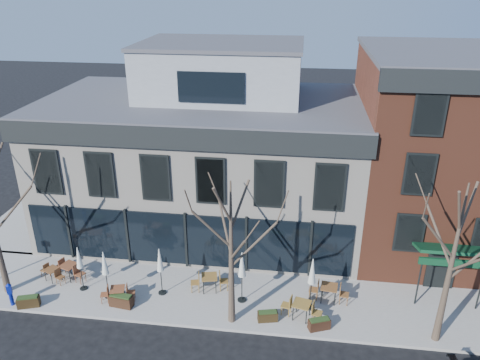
# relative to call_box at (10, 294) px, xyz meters

# --- Properties ---
(ground) EXTENTS (120.00, 120.00, 0.00)m
(ground) POSITION_rel_call_box_xyz_m (7.64, 4.20, -0.80)
(ground) COLOR black
(ground) RESTS_ON ground
(sidewalk_front) EXTENTS (33.50, 4.70, 0.15)m
(sidewalk_front) POSITION_rel_call_box_xyz_m (10.89, 2.05, -0.73)
(sidewalk_front) COLOR gray
(sidewalk_front) RESTS_ON ground
(sidewalk_side) EXTENTS (4.50, 12.00, 0.15)m
(sidewalk_side) POSITION_rel_call_box_xyz_m (-3.61, 10.20, -0.73)
(sidewalk_side) COLOR gray
(sidewalk_side) RESTS_ON ground
(corner_building) EXTENTS (18.39, 10.39, 11.10)m
(corner_building) POSITION_rel_call_box_xyz_m (7.71, 9.27, 3.92)
(corner_building) COLOR beige
(corner_building) RESTS_ON ground
(red_brick_building) EXTENTS (8.20, 11.78, 11.18)m
(red_brick_building) POSITION_rel_call_box_xyz_m (20.64, 9.18, 4.83)
(red_brick_building) COLOR brown
(red_brick_building) RESTS_ON ground
(tree_mid) EXTENTS (3.50, 3.55, 7.04)m
(tree_mid) POSITION_rel_call_box_xyz_m (10.65, 0.30, 2.99)
(tree_mid) COLOR #382B21
(tree_mid) RESTS_ON sidewalk_front
(tree_right) EXTENTS (3.72, 3.77, 7.48)m
(tree_right) POSITION_rel_call_box_xyz_m (19.65, 0.30, 3.22)
(tree_right) COLOR #382B21
(tree_right) RESTS_ON sidewalk_front
(call_box) EXTENTS (0.25, 0.24, 1.23)m
(call_box) POSITION_rel_call_box_xyz_m (0.00, 0.00, 0.00)
(call_box) COLOR #0B1C94
(call_box) RESTS_ON sidewalk_front
(cafe_set_0) EXTENTS (1.61, 1.02, 0.84)m
(cafe_set_0) POSITION_rel_call_box_xyz_m (0.98, 2.12, -0.22)
(cafe_set_0) COLOR brown
(cafe_set_0) RESTS_ON sidewalk_front
(cafe_set_1) EXTENTS (1.96, 1.10, 1.01)m
(cafe_set_1) POSITION_rel_call_box_xyz_m (1.80, 2.39, -0.13)
(cafe_set_1) COLOR brown
(cafe_set_1) RESTS_ON sidewalk_front
(cafe_set_2) EXTENTS (1.73, 0.83, 0.89)m
(cafe_set_2) POSITION_rel_call_box_xyz_m (4.96, 0.96, -0.20)
(cafe_set_2) COLOR brown
(cafe_set_2) RESTS_ON sidewalk_front
(cafe_set_3) EXTENTS (1.97, 0.92, 1.01)m
(cafe_set_3) POSITION_rel_call_box_xyz_m (9.20, 2.38, -0.13)
(cafe_set_3) COLOR brown
(cafe_set_3) RESTS_ON sidewalk_front
(cafe_set_4) EXTENTS (2.00, 0.96, 1.03)m
(cafe_set_4) POSITION_rel_call_box_xyz_m (13.79, 0.89, -0.13)
(cafe_set_4) COLOR brown
(cafe_set_4) RESTS_ON sidewalk_front
(cafe_set_5) EXTENTS (1.99, 0.88, 1.03)m
(cafe_set_5) POSITION_rel_call_box_xyz_m (15.09, 2.33, -0.12)
(cafe_set_5) COLOR brown
(cafe_set_5) RESTS_ON sidewalk_front
(umbrella_0) EXTENTS (0.39, 0.39, 2.45)m
(umbrella_0) POSITION_rel_call_box_xyz_m (2.86, 1.63, 1.08)
(umbrella_0) COLOR black
(umbrella_0) RESTS_ON sidewalk_front
(umbrella_1) EXTENTS (0.41, 0.41, 2.58)m
(umbrella_1) POSITION_rel_call_box_xyz_m (4.36, 1.21, 1.17)
(umbrella_1) COLOR black
(umbrella_1) RESTS_ON sidewalk_front
(umbrella_2) EXTENTS (0.41, 0.41, 2.58)m
(umbrella_2) POSITION_rel_call_box_xyz_m (6.90, 1.82, 1.16)
(umbrella_2) COLOR black
(umbrella_2) RESTS_ON sidewalk_front
(umbrella_3) EXTENTS (0.44, 0.44, 2.75)m
(umbrella_3) POSITION_rel_call_box_xyz_m (10.91, 1.78, 1.29)
(umbrella_3) COLOR black
(umbrella_3) RESTS_ON sidewalk_front
(umbrella_4) EXTENTS (0.44, 0.44, 2.76)m
(umbrella_4) POSITION_rel_call_box_xyz_m (14.19, 1.66, 1.29)
(umbrella_4) COLOR black
(umbrella_4) RESTS_ON sidewalk_front
(planter_0) EXTENTS (1.09, 0.70, 0.57)m
(planter_0) POSITION_rel_call_box_xyz_m (0.85, 0.00, -0.37)
(planter_0) COLOR #2E210F
(planter_0) RESTS_ON sidewalk_front
(planter_1) EXTENTS (1.18, 0.60, 0.63)m
(planter_1) POSITION_rel_call_box_xyz_m (5.24, 0.62, -0.34)
(planter_1) COLOR black
(planter_1) RESTS_ON sidewalk_front
(planter_2) EXTENTS (0.97, 0.56, 0.51)m
(planter_2) POSITION_rel_call_box_xyz_m (12.27, 0.51, -0.40)
(planter_2) COLOR black
(planter_2) RESTS_ON sidewalk_front
(planter_3) EXTENTS (1.05, 0.72, 0.54)m
(planter_3) POSITION_rel_call_box_xyz_m (14.60, 0.27, -0.38)
(planter_3) COLOR black
(planter_3) RESTS_ON sidewalk_front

